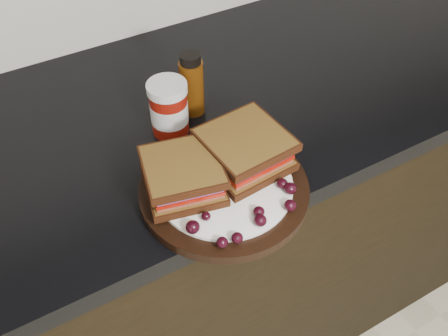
{
  "coord_description": "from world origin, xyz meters",
  "views": [
    {
      "loc": [
        -0.35,
        1.0,
        1.53
      ],
      "look_at": [
        -0.08,
        1.47,
        0.96
      ],
      "focal_mm": 40.0,
      "sensor_mm": 36.0,
      "label": 1
    }
  ],
  "objects_px": {
    "plate": "(224,189)",
    "condiment_jar": "(169,108)",
    "oil_bottle": "(192,84)",
    "sandwich_left": "(183,176)"
  },
  "relations": [
    {
      "from": "plate",
      "to": "sandwich_left",
      "type": "relative_size",
      "value": 2.33
    },
    {
      "from": "condiment_jar",
      "to": "oil_bottle",
      "type": "relative_size",
      "value": 0.83
    },
    {
      "from": "plate",
      "to": "condiment_jar",
      "type": "relative_size",
      "value": 2.64
    },
    {
      "from": "plate",
      "to": "condiment_jar",
      "type": "distance_m",
      "value": 0.19
    },
    {
      "from": "condiment_jar",
      "to": "oil_bottle",
      "type": "xyz_separation_m",
      "value": [
        0.06,
        0.03,
        0.01
      ]
    },
    {
      "from": "plate",
      "to": "condiment_jar",
      "type": "height_order",
      "value": "condiment_jar"
    },
    {
      "from": "plate",
      "to": "oil_bottle",
      "type": "height_order",
      "value": "oil_bottle"
    },
    {
      "from": "plate",
      "to": "oil_bottle",
      "type": "bearing_deg",
      "value": 76.25
    },
    {
      "from": "sandwich_left",
      "to": "condiment_jar",
      "type": "xyz_separation_m",
      "value": [
        0.05,
        0.16,
        0.0
      ]
    },
    {
      "from": "plate",
      "to": "condiment_jar",
      "type": "xyz_separation_m",
      "value": [
        -0.01,
        0.19,
        0.04
      ]
    }
  ]
}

